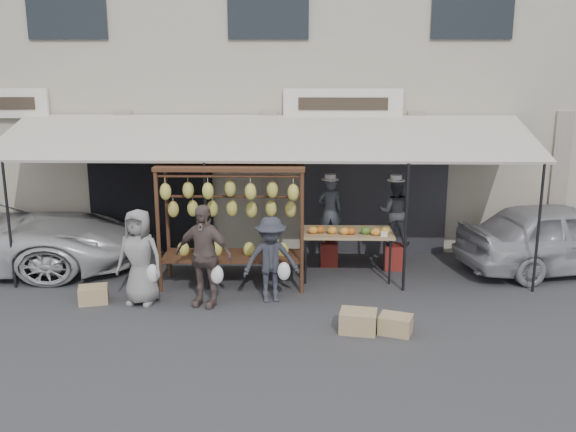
% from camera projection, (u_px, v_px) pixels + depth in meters
% --- Properties ---
extents(ground_plane, '(90.00, 90.00, 0.00)m').
position_uv_depth(ground_plane, '(259.00, 314.00, 10.40)').
color(ground_plane, '#2D2D30').
extents(shophouse, '(24.00, 6.15, 7.30)m').
position_uv_depth(shophouse, '(275.00, 75.00, 15.83)').
color(shophouse, '#A09984').
rests_on(shophouse, ground_plane).
extents(awning, '(10.00, 2.35, 2.92)m').
position_uv_depth(awning, '(266.00, 139.00, 12.00)').
color(awning, beige).
rests_on(awning, ground_plane).
extents(banana_rack, '(2.60, 0.90, 2.24)m').
position_uv_depth(banana_rack, '(231.00, 202.00, 11.35)').
color(banana_rack, black).
rests_on(banana_rack, ground_plane).
extents(produce_table, '(1.70, 0.90, 1.04)m').
position_uv_depth(produce_table, '(347.00, 233.00, 11.90)').
color(produce_table, tan).
rests_on(produce_table, ground_plane).
extents(vendor_left, '(0.50, 0.36, 1.31)m').
position_uv_depth(vendor_left, '(330.00, 211.00, 12.60)').
color(vendor_left, '#3C424E').
rests_on(vendor_left, stool_left).
extents(vendor_right, '(0.72, 0.61, 1.31)m').
position_uv_depth(vendor_right, '(395.00, 212.00, 12.37)').
color(vendor_right, '#303238').
rests_on(vendor_right, stool_right).
extents(customer_left, '(0.88, 0.67, 1.63)m').
position_uv_depth(customer_left, '(140.00, 257.00, 10.68)').
color(customer_left, gray).
rests_on(customer_left, ground_plane).
extents(customer_mid, '(1.09, 0.71, 1.73)m').
position_uv_depth(customer_mid, '(204.00, 256.00, 10.60)').
color(customer_mid, brown).
rests_on(customer_mid, ground_plane).
extents(customer_right, '(1.05, 0.75, 1.48)m').
position_uv_depth(customer_right, '(271.00, 260.00, 10.80)').
color(customer_right, '#2C2E37').
rests_on(customer_right, ground_plane).
extents(stool_left, '(0.35, 0.35, 0.47)m').
position_uv_depth(stool_left, '(329.00, 254.00, 12.81)').
color(stool_left, maroon).
rests_on(stool_left, ground_plane).
extents(stool_right, '(0.42, 0.42, 0.49)m').
position_uv_depth(stool_right, '(393.00, 257.00, 12.59)').
color(stool_right, maroon).
rests_on(stool_right, ground_plane).
extents(crate_near_a, '(0.61, 0.51, 0.33)m').
position_uv_depth(crate_near_a, '(358.00, 321.00, 9.70)').
color(crate_near_a, tan).
rests_on(crate_near_a, ground_plane).
extents(crate_near_b, '(0.57, 0.50, 0.28)m').
position_uv_depth(crate_near_b, '(395.00, 324.00, 9.65)').
color(crate_near_b, tan).
rests_on(crate_near_b, ground_plane).
extents(crate_far, '(0.56, 0.48, 0.29)m').
position_uv_depth(crate_far, '(93.00, 295.00, 10.86)').
color(crate_far, tan).
rests_on(crate_far, ground_plane).
extents(sedan, '(4.27, 2.46, 1.37)m').
position_uv_depth(sedan, '(563.00, 237.00, 12.38)').
color(sedan, '#A3A2A7').
rests_on(sedan, ground_plane).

